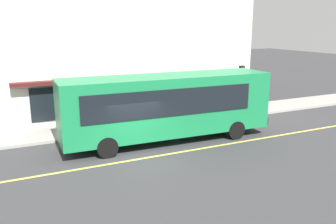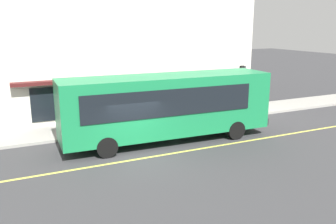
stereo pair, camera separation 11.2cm
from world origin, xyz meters
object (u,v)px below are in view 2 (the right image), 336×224
object	(u,v)px
pedestrian_near_storefront	(191,98)
pedestrian_by_curb	(145,106)
traffic_light	(243,78)
bus	(168,104)

from	to	relation	value
pedestrian_near_storefront	pedestrian_by_curb	distance (m)	3.99
traffic_light	bus	bearing A→B (deg)	-156.32
bus	pedestrian_near_storefront	size ratio (longest dim) A/B	6.73
pedestrian_by_curb	pedestrian_near_storefront	bearing A→B (deg)	16.29
bus	traffic_light	bearing A→B (deg)	23.68
bus	pedestrian_near_storefront	xyz separation A→B (m)	(3.91, 4.63, -0.84)
pedestrian_near_storefront	pedestrian_by_curb	bearing A→B (deg)	-163.71
pedestrian_by_curb	bus	bearing A→B (deg)	-91.44
pedestrian_near_storefront	pedestrian_by_curb	world-z (taller)	pedestrian_by_curb
traffic_light	pedestrian_by_curb	distance (m)	7.04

